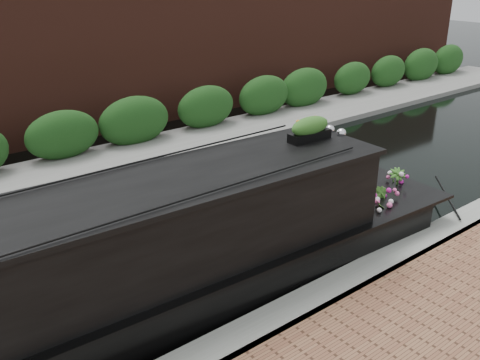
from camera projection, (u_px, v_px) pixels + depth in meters
ground at (171, 237)px, 10.10m from camera, size 80.00×80.00×0.00m
near_bank_coping at (293, 322)px, 7.72m from camera, size 40.00×0.60×0.50m
far_bank_path at (80, 173)px, 13.13m from camera, size 40.00×2.40×0.34m
far_hedge at (66, 163)px, 13.78m from camera, size 40.00×1.10×2.80m
far_brick_wall at (37, 143)px, 15.29m from camera, size 40.00×1.00×8.00m
narrowboat at (144, 270)px, 7.55m from camera, size 11.37×2.52×2.66m
rope_fender at (401, 198)px, 11.34m from camera, size 0.33×0.35×0.33m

